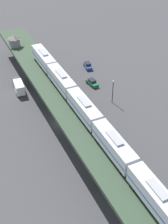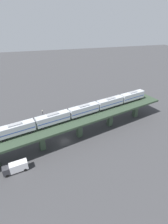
{
  "view_description": "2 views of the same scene",
  "coord_description": "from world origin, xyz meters",
  "px_view_note": "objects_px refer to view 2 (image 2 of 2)",
  "views": [
    {
      "loc": [
        5.45,
        60.56,
        48.33
      ],
      "look_at": [
        -3.82,
        8.76,
        9.3
      ],
      "focal_mm": 50.0,
      "sensor_mm": 36.0,
      "label": 1
    },
    {
      "loc": [
        52.36,
        -7.24,
        41.8
      ],
      "look_at": [
        -3.82,
        8.76,
        9.3
      ],
      "focal_mm": 28.0,
      "sensor_mm": 36.0,
      "label": 2
    }
  ],
  "objects_px": {
    "subway_train": "(84,110)",
    "street_car_green": "(20,130)",
    "delivery_truck": "(16,167)",
    "street_lamp": "(43,116)"
  },
  "relations": [
    {
      "from": "subway_train",
      "to": "street_lamp",
      "type": "relative_size",
      "value": 8.78
    },
    {
      "from": "subway_train",
      "to": "street_car_green",
      "type": "xyz_separation_m",
      "value": [
        -6.89,
        -25.07,
        -9.4
      ]
    },
    {
      "from": "subway_train",
      "to": "delivery_truck",
      "type": "distance_m",
      "value": 30.38
    },
    {
      "from": "street_car_green",
      "to": "delivery_truck",
      "type": "bearing_deg",
      "value": -0.93
    },
    {
      "from": "street_car_green",
      "to": "delivery_truck",
      "type": "height_order",
      "value": "delivery_truck"
    },
    {
      "from": "subway_train",
      "to": "street_car_green",
      "type": "distance_m",
      "value": 27.65
    },
    {
      "from": "delivery_truck",
      "to": "street_car_green",
      "type": "bearing_deg",
      "value": 179.07
    },
    {
      "from": "street_car_green",
      "to": "subway_train",
      "type": "bearing_deg",
      "value": 74.63
    },
    {
      "from": "delivery_truck",
      "to": "subway_train",
      "type": "bearing_deg",
      "value": 119.31
    },
    {
      "from": "street_car_green",
      "to": "street_lamp",
      "type": "height_order",
      "value": "street_lamp"
    }
  ]
}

